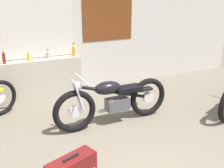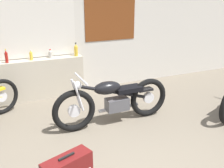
% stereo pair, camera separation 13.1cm
% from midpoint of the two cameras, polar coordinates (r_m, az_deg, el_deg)
% --- Properties ---
extents(wall_back, '(10.00, 0.07, 2.80)m').
position_cam_midpoint_polar(wall_back, '(5.82, -11.08, 11.38)').
color(wall_back, beige).
rests_on(wall_back, ground_plane).
extents(sill_counter, '(2.09, 0.28, 0.86)m').
position_cam_midpoint_polar(sill_counter, '(5.76, -15.93, 0.93)').
color(sill_counter, '#B7AD99').
rests_on(sill_counter, ground_plane).
extents(bottle_left_center, '(0.06, 0.06, 0.27)m').
position_cam_midpoint_polar(bottle_left_center, '(5.53, -21.38, 5.53)').
color(bottle_left_center, maroon).
rests_on(bottle_left_center, sill_counter).
extents(bottle_center, '(0.06, 0.06, 0.22)m').
position_cam_midpoint_polar(bottle_center, '(5.60, -16.58, 5.97)').
color(bottle_center, gold).
rests_on(bottle_center, sill_counter).
extents(bottle_right_center, '(0.09, 0.09, 0.19)m').
position_cam_midpoint_polar(bottle_right_center, '(5.70, -12.62, 6.39)').
color(bottle_right_center, '#B7B2A8').
rests_on(bottle_right_center, sill_counter).
extents(bottle_rightmost, '(0.08, 0.08, 0.29)m').
position_cam_midpoint_polar(bottle_rightmost, '(5.76, -7.20, 7.32)').
color(bottle_rightmost, gold).
rests_on(bottle_rightmost, sill_counter).
extents(motorcycle_black, '(2.12, 0.64, 0.91)m').
position_cam_midpoint_polar(motorcycle_black, '(4.50, 1.15, -3.55)').
color(motorcycle_black, black).
rests_on(motorcycle_black, ground_plane).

